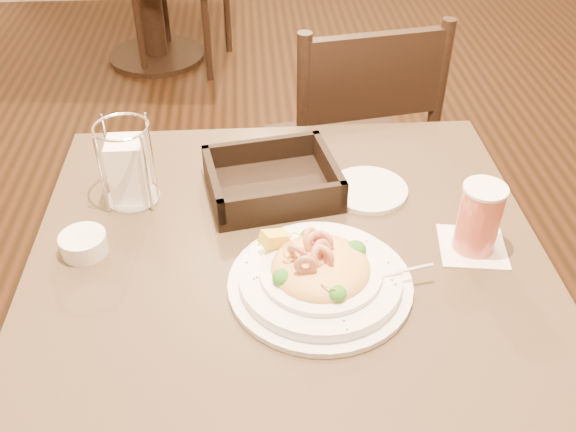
{
  "coord_description": "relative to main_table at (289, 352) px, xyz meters",
  "views": [
    {
      "loc": [
        -0.06,
        -0.82,
        1.51
      ],
      "look_at": [
        0.0,
        0.02,
        0.85
      ],
      "focal_mm": 40.0,
      "sensor_mm": 36.0,
      "label": 1
    }
  ],
  "objects": [
    {
      "name": "main_table",
      "position": [
        0.0,
        0.0,
        0.0
      ],
      "size": [
        0.9,
        0.9,
        0.77
      ],
      "color": "black",
      "rests_on": "ground"
    },
    {
      "name": "pasta_bowl",
      "position": [
        0.05,
        -0.07,
        0.27
      ],
      "size": [
        0.34,
        0.3,
        0.1
      ],
      "rotation": [
        0.0,
        0.0,
        0.03
      ],
      "color": "white",
      "rests_on": "main_table"
    },
    {
      "name": "drink_glass",
      "position": [
        0.33,
        0.01,
        0.31
      ],
      "size": [
        0.13,
        0.13,
        0.13
      ],
      "rotation": [
        0.0,
        0.0,
        -0.14
      ],
      "color": "white",
      "rests_on": "main_table"
    },
    {
      "name": "bread_basket",
      "position": [
        -0.02,
        0.2,
        0.27
      ],
      "size": [
        0.27,
        0.24,
        0.07
      ],
      "rotation": [
        0.0,
        0.0,
        0.18
      ],
      "color": "black",
      "rests_on": "main_table"
    },
    {
      "name": "side_plate",
      "position": [
        0.17,
        0.19,
        0.25
      ],
      "size": [
        0.19,
        0.19,
        0.01
      ],
      "primitive_type": "cylinder",
      "rotation": [
        0.0,
        0.0,
        -0.24
      ],
      "color": "white",
      "rests_on": "main_table"
    },
    {
      "name": "dining_chair_near",
      "position": [
        0.23,
        0.75,
        -0.03
      ],
      "size": [
        0.48,
        0.48,
        0.93
      ],
      "rotation": [
        0.0,
        0.0,
        3.31
      ],
      "color": "black",
      "rests_on": "ground"
    },
    {
      "name": "napkin_caddy",
      "position": [
        -0.29,
        0.2,
        0.31
      ],
      "size": [
        0.1,
        0.1,
        0.16
      ],
      "rotation": [
        0.0,
        0.0,
        -0.02
      ],
      "color": "silver",
      "rests_on": "main_table"
    },
    {
      "name": "butter_ramekin",
      "position": [
        -0.35,
        0.04,
        0.26
      ],
      "size": [
        0.08,
        0.08,
        0.04
      ],
      "primitive_type": "cylinder",
      "rotation": [
        0.0,
        0.0,
        0.03
      ],
      "color": "white",
      "rests_on": "main_table"
    }
  ]
}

